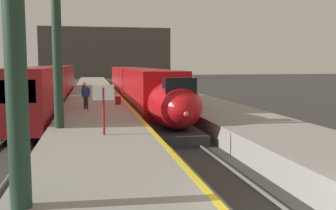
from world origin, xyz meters
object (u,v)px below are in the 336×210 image
(passenger_near_edge, at_px, (85,92))
(departure_info_board, at_px, (103,99))
(rolling_suitcase, at_px, (118,100))
(passenger_mid_platform, at_px, (86,94))
(regional_train_adjacent, at_px, (50,84))
(highspeed_train_main, at_px, (139,86))

(passenger_near_edge, xyz_separation_m, departure_info_board, (0.94, -11.79, 0.52))
(passenger_near_edge, bearing_deg, rolling_suitcase, 7.96)
(passenger_mid_platform, height_order, rolling_suitcase, passenger_mid_platform)
(regional_train_adjacent, distance_m, passenger_mid_platform, 11.66)
(highspeed_train_main, distance_m, departure_info_board, 19.73)
(rolling_suitcase, distance_m, departure_info_board, 12.26)
(passenger_near_edge, distance_m, rolling_suitcase, 2.50)
(passenger_near_edge, relative_size, departure_info_board, 0.80)
(departure_info_board, bearing_deg, highspeed_train_main, 78.58)
(passenger_mid_platform, relative_size, rolling_suitcase, 1.72)
(highspeed_train_main, xyz_separation_m, departure_info_board, (-3.90, -19.33, 0.62))
(regional_train_adjacent, relative_size, departure_info_board, 17.26)
(highspeed_train_main, bearing_deg, departure_info_board, -101.42)
(passenger_near_edge, xyz_separation_m, rolling_suitcase, (2.38, 0.33, -0.69))
(passenger_near_edge, xyz_separation_m, passenger_mid_platform, (0.10, -2.11, 0.00))
(regional_train_adjacent, distance_m, rolling_suitcase, 10.41)
(departure_info_board, bearing_deg, regional_train_adjacent, 101.38)
(highspeed_train_main, relative_size, passenger_mid_platform, 21.98)
(rolling_suitcase, bearing_deg, regional_train_adjacent, 122.84)
(highspeed_train_main, relative_size, rolling_suitcase, 37.82)
(highspeed_train_main, distance_m, rolling_suitcase, 7.64)
(highspeed_train_main, bearing_deg, passenger_mid_platform, -116.21)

